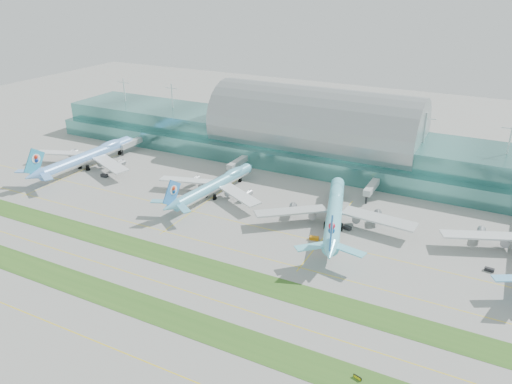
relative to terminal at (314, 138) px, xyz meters
The scene contains 19 objects.
ground 129.58m from the terminal, 90.00° to the right, with size 700.00×700.00×0.00m, color gray.
terminal is the anchor object (origin of this frame).
grass_strip_near 157.43m from the terminal, 90.00° to the right, with size 420.00×12.00×0.08m, color #2D591E.
grass_strip_far 127.58m from the terminal, 90.00° to the right, with size 420.00×12.00×0.08m, color #2D591E.
taxiline_a 177.36m from the terminal, 90.00° to the right, with size 420.00×0.35×0.01m, color yellow.
taxiline_b 143.50m from the terminal, 90.00° to the right, with size 420.00×0.35×0.01m, color yellow.
taxiline_c 111.70m from the terminal, 90.01° to the right, with size 420.00×0.35×0.01m, color yellow.
taxiline_d 89.92m from the terminal, 90.01° to the right, with size 420.00×0.35×0.01m, color yellow.
airliner_a 129.05m from the terminal, 148.57° to the right, with size 69.42×78.76×21.69m.
airliner_b 73.68m from the terminal, 110.30° to the right, with size 60.47×69.06×19.01m.
airliner_c 81.10m from the terminal, 62.48° to the right, with size 67.22×77.82×21.85m.
gse_a 148.89m from the terminal, 144.92° to the right, with size 3.25×1.74×1.48m, color orange.
gse_b 119.30m from the terminal, 140.63° to the right, with size 3.89×2.04×1.70m, color black.
gse_c 94.74m from the terminal, 115.04° to the right, with size 3.63×1.83×1.66m, color black.
gse_d 90.82m from the terminal, 114.05° to the right, with size 3.00×1.49×1.35m, color black.
gse_e 95.82m from the terminal, 68.64° to the right, with size 3.79×1.91×1.43m, color #C2720B.
gse_f 86.58m from the terminal, 58.98° to the right, with size 3.21×1.83×1.58m, color black.
gse_g 130.19m from the terminal, 38.68° to the right, with size 3.41×1.43×1.28m, color black.
taxiway_sign_east 172.53m from the terminal, 64.86° to the right, with size 2.57×1.04×1.11m.
Camera 1 is at (95.77, -131.91, 101.71)m, focal length 35.00 mm.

